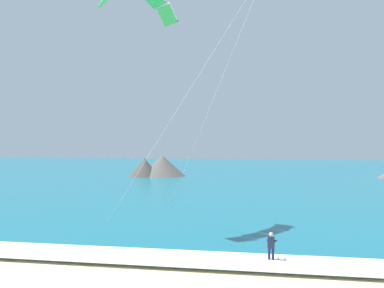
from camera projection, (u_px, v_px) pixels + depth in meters
name	position (u px, v px, depth m)	size (l,w,h in m)	color
sea	(279.00, 174.00, 78.02)	(200.00, 120.00, 0.20)	#146075
surf_foam	(343.00, 266.00, 19.82)	(200.00, 3.06, 0.04)	white
surfboard	(271.00, 264.00, 20.86)	(0.70, 1.46, 0.09)	yellow
kitesurfer	(271.00, 246.00, 20.87)	(0.59, 0.58, 1.69)	#191E38
headland_left	(155.00, 167.00, 71.60)	(10.46, 8.93, 3.89)	#56514C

